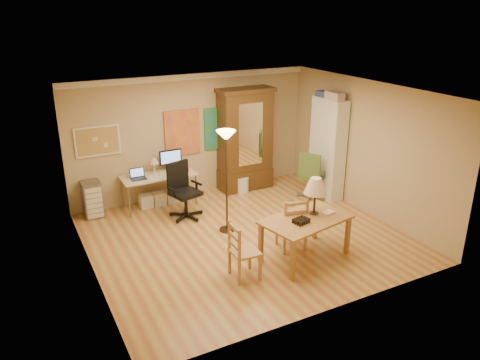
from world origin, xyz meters
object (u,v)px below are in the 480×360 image
office_chair_green (312,186)px  bookshelf (328,149)px  office_chair_black (185,203)px  dining_table (309,209)px  computer_desk (160,186)px  armoire (245,146)px

office_chair_green → bookshelf: (0.36, -0.02, 0.81)m
office_chair_black → dining_table: bearing=-62.0°
office_chair_green → bookshelf: bearing=-3.8°
office_chair_black → office_chair_green: bearing=-7.2°
office_chair_green → office_chair_black: bearing=172.8°
office_chair_black → office_chair_green: office_chair_black is taller
dining_table → bookshelf: bearing=46.9°
computer_desk → armoire: 2.18m
computer_desk → office_chair_green: size_ratio=1.43×
dining_table → computer_desk: dining_table is taller
computer_desk → bookshelf: bearing=-18.8°
dining_table → office_chair_green: size_ratio=1.49×
office_chair_black → bookshelf: bookshelf is taller
dining_table → bookshelf: (1.92, 2.05, 0.23)m
dining_table → office_chair_black: bearing=118.0°
office_chair_black → computer_desk: bearing=107.5°
office_chair_green → armoire: (-1.02, 1.24, 0.73)m
office_chair_black → bookshelf: (3.22, -0.39, 0.79)m
bookshelf → office_chair_green: bearing=176.2°
armoire → bookshelf: 1.87m
computer_desk → armoire: bearing=2.3°
dining_table → office_chair_green: 2.67m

